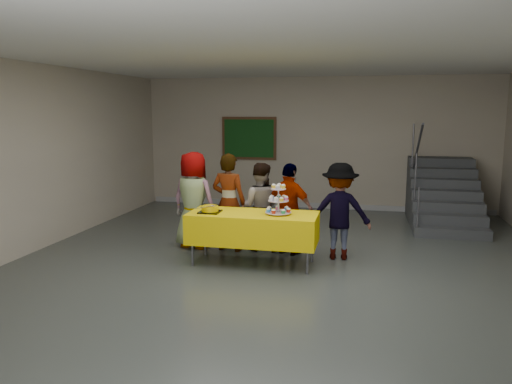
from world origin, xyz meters
TOP-DOWN VIEW (x-y plane):
  - room_shell at (0.00, 0.02)m, footprint 10.00×10.04m
  - bake_table at (-0.42, 0.48)m, footprint 1.88×0.78m
  - cupcake_stand at (-0.04, 0.48)m, footprint 0.38×0.38m
  - bear_cake at (-1.05, 0.39)m, footprint 0.32×0.36m
  - schoolchild_a at (-1.58, 1.18)m, footprint 0.87×0.66m
  - schoolchild_b at (-0.97, 1.13)m, footprint 0.63×0.46m
  - schoolchild_c at (-0.49, 1.27)m, footprint 0.74×0.60m
  - schoolchild_d at (0.02, 1.12)m, footprint 0.92×0.67m
  - schoolchild_e at (0.80, 1.06)m, footprint 0.99×0.61m
  - staircase at (2.70, 4.13)m, footprint 1.30×2.40m
  - noticeboard at (-1.55, 4.96)m, footprint 1.30×0.05m

SIDE VIEW (x-z plane):
  - staircase at x=2.70m, z-range -0.53..1.51m
  - bake_table at x=-0.42m, z-range 0.17..0.94m
  - schoolchild_c at x=-0.49m, z-range 0.00..1.43m
  - schoolchild_d at x=0.02m, z-range 0.00..1.45m
  - schoolchild_e at x=0.80m, z-range 0.00..1.48m
  - schoolchild_b at x=-0.97m, z-range 0.00..1.58m
  - schoolchild_a at x=-1.58m, z-range 0.00..1.59m
  - bear_cake at x=-1.05m, z-range 0.77..0.89m
  - cupcake_stand at x=-0.04m, z-range 0.72..1.17m
  - noticeboard at x=-1.55m, z-range 1.10..2.10m
  - room_shell at x=0.00m, z-range 0.62..3.64m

